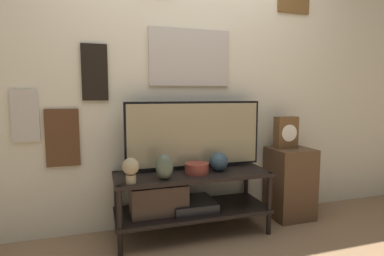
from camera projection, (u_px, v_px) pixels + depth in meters
name	position (u px, v px, depth m)	size (l,w,h in m)	color
ground_plane	(203.00, 249.00, 2.26)	(12.00, 12.00, 0.00)	#846647
wall_back	(182.00, 73.00, 2.65)	(6.40, 0.08, 2.70)	beige
media_console	(180.00, 196.00, 2.46)	(1.27, 0.47, 0.52)	black
television	(195.00, 134.00, 2.55)	(1.18, 0.05, 0.58)	black
vase_urn_stoneware	(165.00, 167.00, 2.25)	(0.14, 0.12, 0.19)	#4C5647
vase_wide_bowl	(197.00, 168.00, 2.43)	(0.19, 0.19, 0.08)	brown
vase_round_glass	(219.00, 162.00, 2.51)	(0.16, 0.16, 0.16)	#2D4251
decorative_bust	(131.00, 168.00, 2.15)	(0.12, 0.12, 0.19)	tan
side_table	(290.00, 183.00, 2.83)	(0.37, 0.36, 0.66)	#513823
mantel_clock	(286.00, 132.00, 2.80)	(0.21, 0.11, 0.30)	brown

